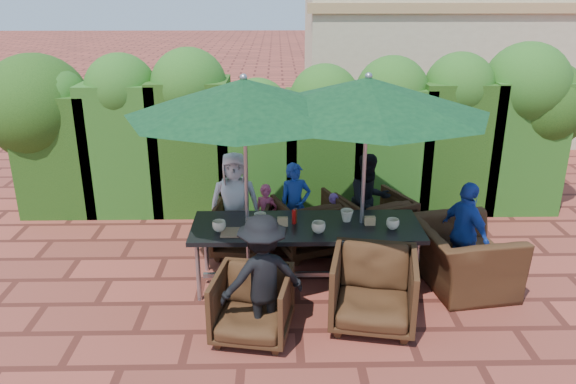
{
  "coord_description": "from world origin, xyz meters",
  "views": [
    {
      "loc": [
        -0.21,
        -5.99,
        3.31
      ],
      "look_at": [
        -0.08,
        0.4,
        0.96
      ],
      "focal_mm": 35.0,
      "sensor_mm": 36.0,
      "label": 1
    }
  ],
  "objects_px": {
    "dining_table": "(306,231)",
    "chair_far_left": "(242,227)",
    "umbrella_left": "(244,97)",
    "umbrella_right": "(368,96)",
    "chair_near_left": "(252,302)",
    "chair_end_right": "(464,247)",
    "chair_far_right": "(374,220)",
    "chair_near_right": "(374,286)",
    "chair_far_mid": "(309,222)"
  },
  "relations": [
    {
      "from": "dining_table",
      "to": "chair_far_left",
      "type": "height_order",
      "value": "dining_table"
    },
    {
      "from": "umbrella_left",
      "to": "dining_table",
      "type": "bearing_deg",
      "value": -0.11
    },
    {
      "from": "umbrella_right",
      "to": "chair_far_left",
      "type": "distance_m",
      "value": 2.46
    },
    {
      "from": "umbrella_left",
      "to": "chair_near_left",
      "type": "height_order",
      "value": "umbrella_left"
    },
    {
      "from": "chair_near_left",
      "to": "chair_end_right",
      "type": "distance_m",
      "value": 2.58
    },
    {
      "from": "chair_far_left",
      "to": "chair_far_right",
      "type": "relative_size",
      "value": 0.88
    },
    {
      "from": "chair_far_left",
      "to": "chair_end_right",
      "type": "relative_size",
      "value": 0.65
    },
    {
      "from": "chair_near_left",
      "to": "chair_end_right",
      "type": "relative_size",
      "value": 0.66
    },
    {
      "from": "chair_near_right",
      "to": "chair_end_right",
      "type": "height_order",
      "value": "chair_end_right"
    },
    {
      "from": "dining_table",
      "to": "chair_end_right",
      "type": "distance_m",
      "value": 1.82
    },
    {
      "from": "dining_table",
      "to": "chair_near_left",
      "type": "height_order",
      "value": "chair_near_left"
    },
    {
      "from": "dining_table",
      "to": "chair_far_left",
      "type": "distance_m",
      "value": 1.19
    },
    {
      "from": "umbrella_left",
      "to": "umbrella_right",
      "type": "xyz_separation_m",
      "value": [
        1.31,
        0.06,
        0.0
      ]
    },
    {
      "from": "chair_far_mid",
      "to": "chair_end_right",
      "type": "distance_m",
      "value": 1.97
    },
    {
      "from": "dining_table",
      "to": "chair_near_left",
      "type": "xyz_separation_m",
      "value": [
        -0.58,
        -1.04,
        -0.3
      ]
    },
    {
      "from": "umbrella_right",
      "to": "dining_table",
      "type": "bearing_deg",
      "value": -174.19
    },
    {
      "from": "dining_table",
      "to": "chair_near_right",
      "type": "relative_size",
      "value": 3.0
    },
    {
      "from": "chair_far_right",
      "to": "chair_far_mid",
      "type": "bearing_deg",
      "value": -22.53
    },
    {
      "from": "dining_table",
      "to": "chair_end_right",
      "type": "bearing_deg",
      "value": -2.47
    },
    {
      "from": "chair_end_right",
      "to": "dining_table",
      "type": "bearing_deg",
      "value": 78.77
    },
    {
      "from": "chair_far_left",
      "to": "chair_near_right",
      "type": "bearing_deg",
      "value": 136.54
    },
    {
      "from": "chair_far_right",
      "to": "umbrella_left",
      "type": "bearing_deg",
      "value": 4.99
    },
    {
      "from": "chair_far_left",
      "to": "chair_near_right",
      "type": "height_order",
      "value": "chair_near_right"
    },
    {
      "from": "chair_far_right",
      "to": "umbrella_right",
      "type": "bearing_deg",
      "value": 46.1
    },
    {
      "from": "dining_table",
      "to": "chair_near_right",
      "type": "bearing_deg",
      "value": -52.44
    },
    {
      "from": "chair_far_right",
      "to": "chair_end_right",
      "type": "bearing_deg",
      "value": 107.63
    },
    {
      "from": "chair_far_left",
      "to": "chair_end_right",
      "type": "height_order",
      "value": "chair_end_right"
    },
    {
      "from": "umbrella_right",
      "to": "chair_far_right",
      "type": "bearing_deg",
      "value": 70.17
    },
    {
      "from": "umbrella_left",
      "to": "umbrella_right",
      "type": "bearing_deg",
      "value": 2.78
    },
    {
      "from": "umbrella_right",
      "to": "chair_near_right",
      "type": "xyz_separation_m",
      "value": [
        0.01,
        -0.91,
        -1.78
      ]
    },
    {
      "from": "umbrella_right",
      "to": "chair_far_right",
      "type": "xyz_separation_m",
      "value": [
        0.3,
        0.83,
        -1.79
      ]
    },
    {
      "from": "dining_table",
      "to": "chair_end_right",
      "type": "height_order",
      "value": "chair_end_right"
    },
    {
      "from": "umbrella_right",
      "to": "chair_far_mid",
      "type": "relative_size",
      "value": 3.25
    },
    {
      "from": "umbrella_right",
      "to": "chair_near_left",
      "type": "relative_size",
      "value": 3.51
    },
    {
      "from": "chair_far_mid",
      "to": "chair_near_right",
      "type": "height_order",
      "value": "chair_near_right"
    },
    {
      "from": "chair_near_left",
      "to": "umbrella_left",
      "type": "bearing_deg",
      "value": 105.02
    },
    {
      "from": "chair_far_right",
      "to": "chair_far_left",
      "type": "bearing_deg",
      "value": -22.17
    },
    {
      "from": "chair_far_mid",
      "to": "umbrella_left",
      "type": "bearing_deg",
      "value": 29.05
    },
    {
      "from": "chair_near_left",
      "to": "chair_near_right",
      "type": "relative_size",
      "value": 0.87
    },
    {
      "from": "chair_end_right",
      "to": "umbrella_right",
      "type": "bearing_deg",
      "value": 74.26
    },
    {
      "from": "chair_far_left",
      "to": "chair_far_right",
      "type": "distance_m",
      "value": 1.73
    },
    {
      "from": "chair_far_mid",
      "to": "chair_end_right",
      "type": "xyz_separation_m",
      "value": [
        1.72,
        -0.95,
        0.09
      ]
    },
    {
      "from": "dining_table",
      "to": "umbrella_left",
      "type": "height_order",
      "value": "umbrella_left"
    },
    {
      "from": "chair_near_left",
      "to": "chair_far_right",
      "type": "bearing_deg",
      "value": 61.99
    },
    {
      "from": "umbrella_left",
      "to": "chair_far_left",
      "type": "relative_size",
      "value": 3.45
    },
    {
      "from": "chair_far_left",
      "to": "chair_far_right",
      "type": "xyz_separation_m",
      "value": [
        1.73,
        0.06,
        0.05
      ]
    },
    {
      "from": "chair_far_right",
      "to": "chair_near_right",
      "type": "distance_m",
      "value": 1.76
    },
    {
      "from": "chair_far_mid",
      "to": "chair_near_left",
      "type": "xyz_separation_m",
      "value": [
        -0.66,
        -1.91,
        -0.03
      ]
    },
    {
      "from": "umbrella_left",
      "to": "umbrella_right",
      "type": "relative_size",
      "value": 0.96
    },
    {
      "from": "dining_table",
      "to": "chair_far_left",
      "type": "bearing_deg",
      "value": 133.37
    }
  ]
}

